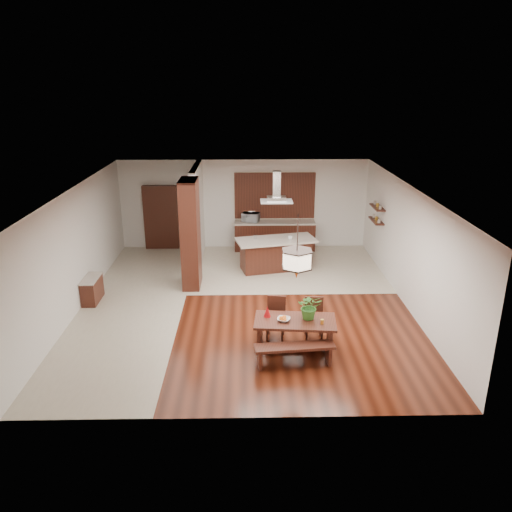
{
  "coord_description": "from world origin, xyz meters",
  "views": [
    {
      "loc": [
        0.06,
        -11.38,
        5.27
      ],
      "look_at": [
        0.3,
        0.0,
        1.25
      ],
      "focal_mm": 35.0,
      "sensor_mm": 36.0,
      "label": 1
    }
  ],
  "objects_px": {
    "pendant_lantern": "(297,247)",
    "microwave": "(251,217)",
    "kitchen_island": "(276,254)",
    "island_cup": "(290,238)",
    "dining_chair_left": "(276,318)",
    "foliage_plant": "(310,307)",
    "hallway_console": "(92,290)",
    "dining_table": "(295,328)",
    "range_hood": "(277,187)",
    "dining_bench": "(294,355)",
    "fruit_bowl": "(284,319)",
    "dining_chair_right": "(314,320)"
  },
  "relations": [
    {
      "from": "kitchen_island",
      "to": "island_cup",
      "type": "bearing_deg",
      "value": -25.3
    },
    {
      "from": "hallway_console",
      "to": "range_hood",
      "type": "relative_size",
      "value": 0.98
    },
    {
      "from": "dining_chair_right",
      "to": "fruit_bowl",
      "type": "height_order",
      "value": "dining_chair_right"
    },
    {
      "from": "foliage_plant",
      "to": "range_hood",
      "type": "height_order",
      "value": "range_hood"
    },
    {
      "from": "dining_chair_right",
      "to": "microwave",
      "type": "height_order",
      "value": "microwave"
    },
    {
      "from": "dining_chair_left",
      "to": "range_hood",
      "type": "xyz_separation_m",
      "value": [
        0.24,
        4.14,
        2.01
      ]
    },
    {
      "from": "range_hood",
      "to": "dining_bench",
      "type": "bearing_deg",
      "value": -89.33
    },
    {
      "from": "pendant_lantern",
      "to": "range_hood",
      "type": "distance_m",
      "value": 4.68
    },
    {
      "from": "kitchen_island",
      "to": "island_cup",
      "type": "distance_m",
      "value": 0.66
    },
    {
      "from": "dining_chair_right",
      "to": "pendant_lantern",
      "type": "xyz_separation_m",
      "value": [
        -0.46,
        -0.46,
        1.79
      ]
    },
    {
      "from": "dining_bench",
      "to": "dining_chair_right",
      "type": "xyz_separation_m",
      "value": [
        0.51,
        1.05,
        0.23
      ]
    },
    {
      "from": "fruit_bowl",
      "to": "hallway_console",
      "type": "bearing_deg",
      "value": 151.17
    },
    {
      "from": "fruit_bowl",
      "to": "microwave",
      "type": "distance_m",
      "value": 6.58
    },
    {
      "from": "range_hood",
      "to": "microwave",
      "type": "xyz_separation_m",
      "value": [
        -0.71,
        1.84,
        -1.37
      ]
    },
    {
      "from": "range_hood",
      "to": "pendant_lantern",
      "type": "bearing_deg",
      "value": -88.56
    },
    {
      "from": "dining_chair_left",
      "to": "pendant_lantern",
      "type": "bearing_deg",
      "value": -47.4
    },
    {
      "from": "kitchen_island",
      "to": "island_cup",
      "type": "relative_size",
      "value": 18.44
    },
    {
      "from": "microwave",
      "to": "fruit_bowl",
      "type": "bearing_deg",
      "value": -66.51
    },
    {
      "from": "dining_chair_right",
      "to": "foliage_plant",
      "type": "distance_m",
      "value": 0.66
    },
    {
      "from": "dining_bench",
      "to": "dining_chair_left",
      "type": "bearing_deg",
      "value": 105.16
    },
    {
      "from": "dining_chair_left",
      "to": "microwave",
      "type": "height_order",
      "value": "microwave"
    },
    {
      "from": "pendant_lantern",
      "to": "microwave",
      "type": "xyz_separation_m",
      "value": [
        -0.83,
        6.51,
        -1.15
      ]
    },
    {
      "from": "hallway_console",
      "to": "microwave",
      "type": "height_order",
      "value": "microwave"
    },
    {
      "from": "dining_bench",
      "to": "island_cup",
      "type": "relative_size",
      "value": 11.78
    },
    {
      "from": "kitchen_island",
      "to": "foliage_plant",
      "type": "bearing_deg",
      "value": -97.75
    },
    {
      "from": "pendant_lantern",
      "to": "island_cup",
      "type": "relative_size",
      "value": 9.91
    },
    {
      "from": "dining_chair_left",
      "to": "foliage_plant",
      "type": "relative_size",
      "value": 1.69
    },
    {
      "from": "dining_bench",
      "to": "kitchen_island",
      "type": "relative_size",
      "value": 0.64
    },
    {
      "from": "fruit_bowl",
      "to": "microwave",
      "type": "xyz_separation_m",
      "value": [
        -0.59,
        6.54,
        0.38
      ]
    },
    {
      "from": "dining_table",
      "to": "dining_bench",
      "type": "xyz_separation_m",
      "value": [
        -0.06,
        -0.59,
        -0.28
      ]
    },
    {
      "from": "dining_chair_left",
      "to": "kitchen_island",
      "type": "height_order",
      "value": "kitchen_island"
    },
    {
      "from": "pendant_lantern",
      "to": "foliage_plant",
      "type": "bearing_deg",
      "value": 11.52
    },
    {
      "from": "fruit_bowl",
      "to": "range_hood",
      "type": "relative_size",
      "value": 0.29
    },
    {
      "from": "dining_table",
      "to": "fruit_bowl",
      "type": "distance_m",
      "value": 0.32
    },
    {
      "from": "pendant_lantern",
      "to": "microwave",
      "type": "bearing_deg",
      "value": 97.25
    },
    {
      "from": "hallway_console",
      "to": "range_hood",
      "type": "xyz_separation_m",
      "value": [
        4.74,
        2.16,
        2.15
      ]
    },
    {
      "from": "microwave",
      "to": "island_cup",
      "type": "bearing_deg",
      "value": -41.74
    },
    {
      "from": "hallway_console",
      "to": "dining_table",
      "type": "distance_m",
      "value": 5.47
    },
    {
      "from": "dining_chair_right",
      "to": "fruit_bowl",
      "type": "distance_m",
      "value": 0.89
    },
    {
      "from": "dining_chair_left",
      "to": "foliage_plant",
      "type": "distance_m",
      "value": 0.95
    },
    {
      "from": "dining_chair_right",
      "to": "island_cup",
      "type": "distance_m",
      "value": 4.16
    },
    {
      "from": "pendant_lantern",
      "to": "microwave",
      "type": "distance_m",
      "value": 6.66
    },
    {
      "from": "pendant_lantern",
      "to": "fruit_bowl",
      "type": "bearing_deg",
      "value": -172.27
    },
    {
      "from": "dining_chair_left",
      "to": "range_hood",
      "type": "bearing_deg",
      "value": 95.33
    },
    {
      "from": "island_cup",
      "to": "microwave",
      "type": "relative_size",
      "value": 0.25
    },
    {
      "from": "hallway_console",
      "to": "microwave",
      "type": "bearing_deg",
      "value": 44.83
    },
    {
      "from": "dining_chair_right",
      "to": "range_hood",
      "type": "relative_size",
      "value": 1.01
    },
    {
      "from": "dining_bench",
      "to": "dining_chair_left",
      "type": "distance_m",
      "value": 1.19
    },
    {
      "from": "hallway_console",
      "to": "foliage_plant",
      "type": "bearing_deg",
      "value": -25.46
    },
    {
      "from": "island_cup",
      "to": "kitchen_island",
      "type": "bearing_deg",
      "value": 167.55
    }
  ]
}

